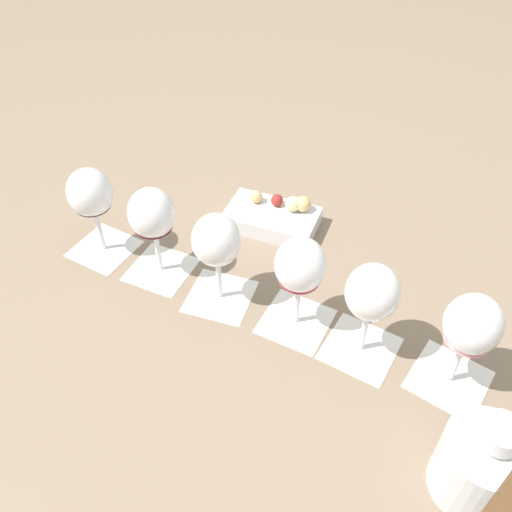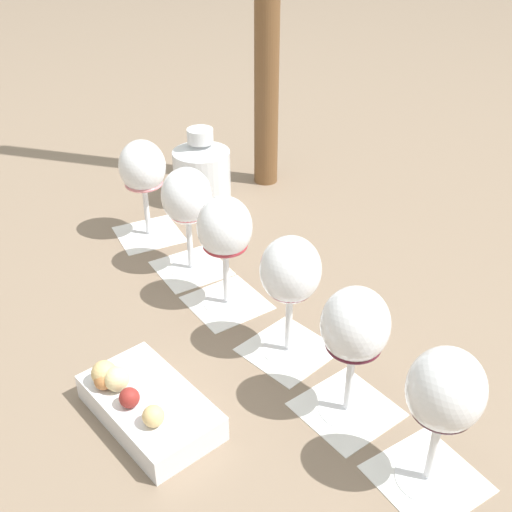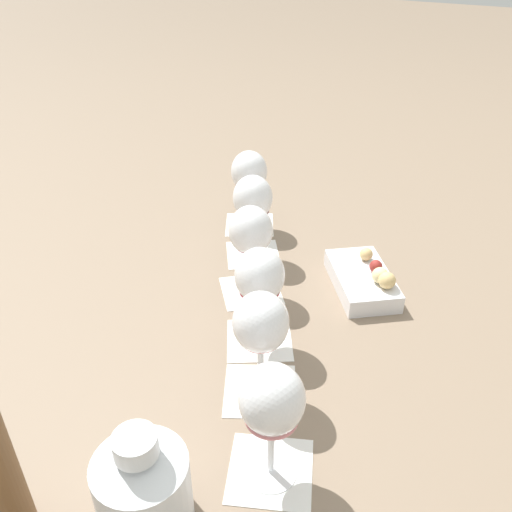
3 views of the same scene
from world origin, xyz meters
TOP-DOWN VIEW (x-y plane):
  - ground_plane at (0.00, 0.00)m, footprint 8.00×8.00m
  - tasting_card_0 at (-0.27, -0.17)m, footprint 0.14×0.14m
  - tasting_card_1 at (-0.16, -0.09)m, footprint 0.14×0.14m
  - tasting_card_2 at (-0.06, -0.04)m, footprint 0.14×0.14m
  - tasting_card_3 at (0.05, 0.04)m, footprint 0.15×0.15m
  - tasting_card_4 at (0.16, 0.09)m, footprint 0.15×0.15m
  - tasting_card_5 at (0.27, 0.16)m, footprint 0.14×0.14m
  - wine_glass_0 at (-0.27, -0.17)m, footprint 0.08×0.08m
  - wine_glass_1 at (-0.16, -0.09)m, footprint 0.08×0.08m
  - wine_glass_2 at (-0.06, -0.04)m, footprint 0.08×0.08m
  - wine_glass_3 at (0.05, 0.04)m, footprint 0.08×0.08m
  - wine_glass_4 at (0.16, 0.09)m, footprint 0.08×0.08m
  - wine_glass_5 at (0.27, 0.16)m, footprint 0.08×0.08m
  - ceramic_vase at (-0.40, -0.07)m, footprint 0.11×0.11m
  - snack_dish at (0.16, -0.14)m, footprint 0.20×0.18m

SIDE VIEW (x-z plane):
  - ground_plane at x=0.00m, z-range 0.00..0.00m
  - tasting_card_0 at x=-0.27m, z-range 0.00..0.00m
  - tasting_card_1 at x=-0.16m, z-range 0.00..0.00m
  - tasting_card_2 at x=-0.06m, z-range 0.00..0.00m
  - tasting_card_3 at x=0.05m, z-range 0.00..0.00m
  - tasting_card_4 at x=0.16m, z-range 0.00..0.00m
  - tasting_card_5 at x=0.27m, z-range 0.00..0.00m
  - snack_dish at x=0.16m, z-range -0.01..0.05m
  - ceramic_vase at x=-0.40m, z-range -0.01..0.13m
  - wine_glass_5 at x=0.27m, z-range 0.03..0.21m
  - wine_glass_1 at x=-0.16m, z-range 0.03..0.21m
  - wine_glass_3 at x=0.05m, z-range 0.03..0.21m
  - wine_glass_4 at x=0.16m, z-range 0.03..0.21m
  - wine_glass_2 at x=-0.06m, z-range 0.03..0.21m
  - wine_glass_0 at x=-0.27m, z-range 0.04..0.21m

